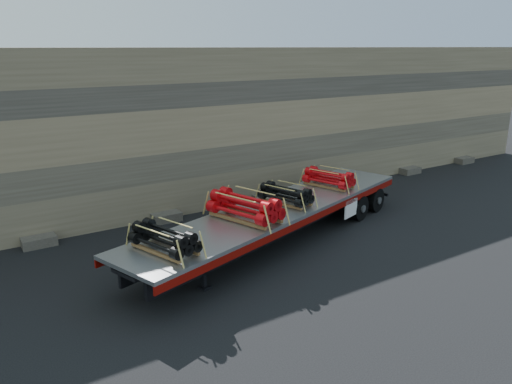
# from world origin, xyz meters

# --- Properties ---
(ground) EXTENTS (120.00, 120.00, 0.00)m
(ground) POSITION_xyz_m (0.00, 0.00, 0.00)
(ground) COLOR black
(ground) RESTS_ON ground
(rock_wall) EXTENTS (44.00, 3.00, 7.00)m
(rock_wall) POSITION_xyz_m (0.00, 6.50, 3.50)
(rock_wall) COLOR #7A6B54
(rock_wall) RESTS_ON ground
(trailer) EXTENTS (13.89, 6.69, 1.37)m
(trailer) POSITION_xyz_m (-0.40, 0.31, 0.69)
(trailer) COLOR #ACAFB4
(trailer) RESTS_ON ground
(bundle_front) EXTENTS (1.62, 2.29, 0.73)m
(bundle_front) POSITION_xyz_m (-5.53, -1.32, 1.74)
(bundle_front) COLOR black
(bundle_front) RESTS_ON trailer
(bundle_midfront) EXTENTS (1.95, 2.76, 0.89)m
(bundle_midfront) POSITION_xyz_m (-2.16, -0.25, 1.82)
(bundle_midfront) COLOR red
(bundle_midfront) RESTS_ON trailer
(bundle_midrear) EXTENTS (1.51, 2.14, 0.69)m
(bundle_midrear) POSITION_xyz_m (0.05, 0.46, 1.72)
(bundle_midrear) COLOR black
(bundle_midrear) RESTS_ON trailer
(bundle_rear) EXTENTS (1.57, 2.22, 0.71)m
(bundle_rear) POSITION_xyz_m (2.96, 1.38, 1.73)
(bundle_rear) COLOR red
(bundle_rear) RESTS_ON trailer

